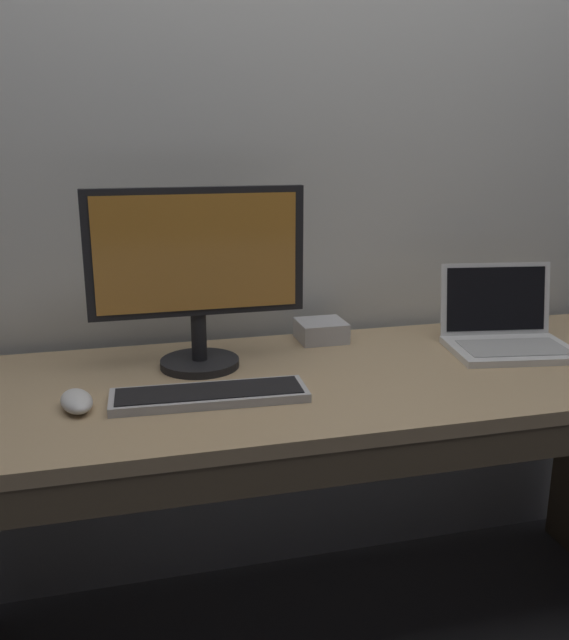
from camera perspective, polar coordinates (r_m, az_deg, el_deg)
The scene contains 7 objects.
back_wall at distance 1.93m, azimuth 0.59°, elevation 22.60°, with size 4.96×0.04×3.13m, color silver.
desk at distance 1.70m, azimuth 4.18°, elevation -11.01°, with size 1.86×0.69×0.77m.
laptop_white at distance 1.88m, azimuth 18.31°, elevation -1.36°, with size 0.35×0.30×0.21m.
external_monitor at distance 1.61m, azimuth -7.37°, elevation 4.05°, with size 0.51×0.19×0.44m.
wired_keyboard at distance 1.47m, azimuth -6.35°, elevation -6.31°, with size 0.43×0.14×0.02m.
computer_mouse at distance 1.47m, azimuth -17.14°, elevation -6.55°, with size 0.06×0.12×0.04m, color white.
external_drive_box at distance 1.88m, azimuth 3.11°, elevation -0.90°, with size 0.13×0.12×0.05m, color silver.
Camera 1 is at (-0.50, -1.45, 1.32)m, focal length 37.93 mm.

